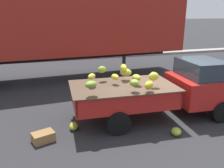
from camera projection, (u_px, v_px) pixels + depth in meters
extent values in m
plane|color=#28282B|center=(163.00, 114.00, 7.34)|extent=(220.00, 220.00, 0.00)
cube|color=gray|center=(93.00, 57.00, 16.50)|extent=(80.00, 0.80, 0.16)
cube|color=#B21E19|center=(205.00, 88.00, 7.34)|extent=(2.18, 1.79, 0.78)
cube|color=#28333D|center=(202.00, 68.00, 7.10)|extent=(1.23, 1.53, 0.52)
cube|color=#B21E19|center=(123.00, 102.00, 6.78)|extent=(2.95, 1.83, 0.08)
cube|color=#B21E19|center=(116.00, 85.00, 7.45)|extent=(2.86, 0.22, 0.44)
cube|color=#B21E19|center=(131.00, 103.00, 5.95)|extent=(2.86, 0.22, 0.44)
cube|color=#B21E19|center=(167.00, 90.00, 7.02)|extent=(0.15, 1.66, 0.44)
cube|color=#B21E19|center=(74.00, 97.00, 6.38)|extent=(0.15, 1.66, 0.44)
cube|color=#B21914|center=(115.00, 86.00, 7.49)|extent=(2.74, 0.18, 0.07)
cube|color=brown|center=(123.00, 86.00, 6.63)|extent=(3.08, 1.96, 0.03)
ellipsoid|color=olive|center=(153.00, 76.00, 7.33)|extent=(0.22, 0.30, 0.24)
ellipsoid|color=#9DA52B|center=(136.00, 78.00, 6.56)|extent=(0.25, 0.32, 0.19)
ellipsoid|color=olive|center=(91.00, 84.00, 5.69)|extent=(0.42, 0.39, 0.17)
ellipsoid|color=gold|center=(92.00, 76.00, 6.44)|extent=(0.34, 0.37, 0.16)
ellipsoid|color=gold|center=(149.00, 85.00, 6.01)|extent=(0.38, 0.36, 0.23)
ellipsoid|color=yellow|center=(115.00, 77.00, 6.65)|extent=(0.23, 0.30, 0.17)
ellipsoid|color=olive|center=(134.00, 83.00, 6.01)|extent=(0.30, 0.32, 0.19)
ellipsoid|color=olive|center=(102.00, 70.00, 6.96)|extent=(0.35, 0.31, 0.21)
ellipsoid|color=gold|center=(154.00, 77.00, 6.37)|extent=(0.30, 0.19, 0.24)
ellipsoid|color=#A9AE2E|center=(126.00, 72.00, 7.06)|extent=(0.44, 0.43, 0.23)
ellipsoid|color=gold|center=(124.00, 68.00, 7.03)|extent=(0.29, 0.41, 0.22)
cylinder|color=black|center=(191.00, 94.00, 8.23)|extent=(0.65, 0.24, 0.64)
cylinder|color=black|center=(222.00, 111.00, 6.74)|extent=(0.65, 0.24, 0.64)
cylinder|color=black|center=(106.00, 101.00, 7.52)|extent=(0.65, 0.24, 0.64)
cylinder|color=black|center=(119.00, 123.00, 6.03)|extent=(0.65, 0.24, 0.64)
cube|color=maroon|center=(58.00, 24.00, 10.47)|extent=(12.12, 3.16, 2.70)
cube|color=black|center=(60.00, 57.00, 10.91)|extent=(11.05, 1.01, 0.30)
cylinder|color=#38383A|center=(124.00, 62.00, 12.15)|extent=(0.18, 0.18, 1.25)
ellipsoid|color=gold|center=(74.00, 126.00, 6.35)|extent=(0.30, 0.39, 0.20)
ellipsoid|color=#8EA531|center=(176.00, 132.00, 6.05)|extent=(0.36, 0.38, 0.20)
cube|color=olive|center=(43.00, 137.00, 5.75)|extent=(0.61, 0.50, 0.24)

